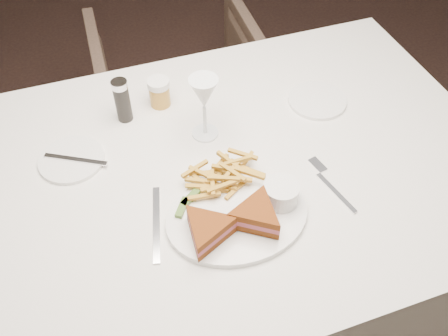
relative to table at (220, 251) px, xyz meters
The scene contains 4 objects.
ground 0.64m from the table, 49.28° to the left, with size 5.00×5.00×0.00m, color black.
table is the anchor object (origin of this frame).
chair_far 0.82m from the table, 87.73° to the left, with size 0.65×0.61×0.67m, color #45342A.
table_setting 0.42m from the table, 102.21° to the right, with size 0.83×0.60×0.18m.
Camera 1 is at (-0.53, -1.19, 1.65)m, focal length 40.00 mm.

